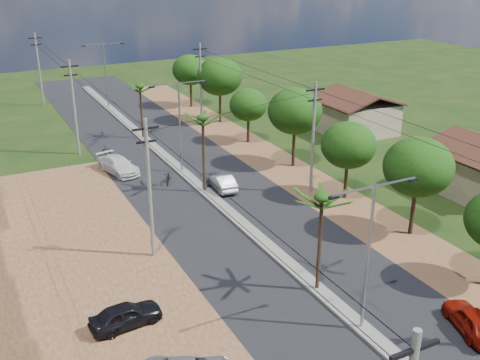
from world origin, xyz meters
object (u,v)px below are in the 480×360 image
object	(u,v)px
car_white_far	(118,165)
car_silver_mid	(222,182)
car_red_near	(472,321)
car_parked_dark	(126,316)
moto_rider_east	(478,323)

from	to	relation	value
car_white_far	car_silver_mid	bearing A→B (deg)	-63.85
car_red_near	car_parked_dark	distance (m)	17.51
car_silver_mid	moto_rider_east	size ratio (longest dim) A/B	2.40
car_parked_dark	moto_rider_east	distance (m)	17.90
car_red_near	moto_rider_east	distance (m)	0.46
car_parked_dark	car_white_far	bearing A→B (deg)	-20.44
car_red_near	car_white_far	world-z (taller)	car_white_far
car_red_near	car_silver_mid	distance (m)	22.81
car_parked_dark	moto_rider_east	size ratio (longest dim) A/B	2.27
car_red_near	car_parked_dark	world-z (taller)	car_red_near
car_white_far	car_parked_dark	bearing A→B (deg)	-119.64
car_white_far	car_parked_dark	world-z (taller)	car_white_far
car_white_far	car_parked_dark	xyz separation A→B (m)	(-5.60, -21.66, -0.07)
car_silver_mid	car_parked_dark	xyz separation A→B (m)	(-12.10, -14.26, -0.01)
car_silver_mid	car_white_far	world-z (taller)	car_white_far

